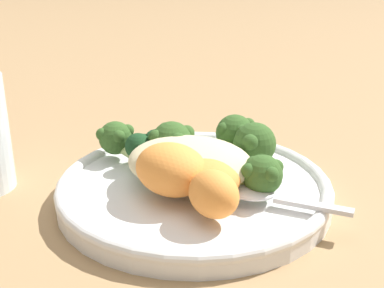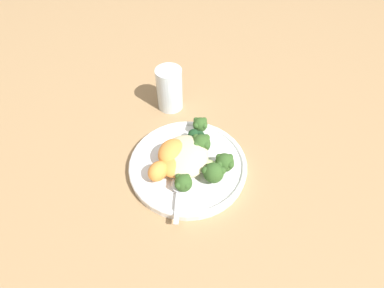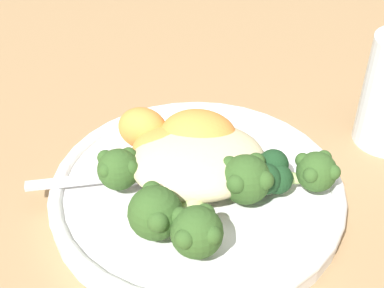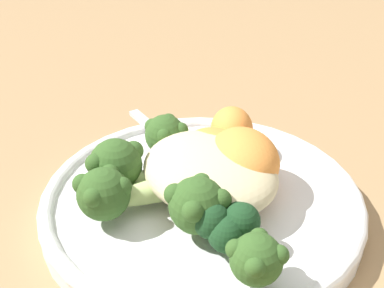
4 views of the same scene
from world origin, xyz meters
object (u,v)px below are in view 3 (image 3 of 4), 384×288
(sweet_potato_chunk_0, at_px, (198,136))
(sweet_potato_chunk_1, at_px, (143,128))
(broccoli_stalk_1, at_px, (167,201))
(broccoli_stalk_3, at_px, (237,176))
(broccoli_stalk_4, at_px, (296,171))
(sweet_potato_chunk_2, at_px, (174,150))
(quinoa_mound, at_px, (198,160))
(kale_tuft, at_px, (265,173))
(broccoli_stalk_2, at_px, (197,216))
(spoon, at_px, (118,174))
(broccoli_stalk_0, at_px, (143,168))
(plate, at_px, (197,191))

(sweet_potato_chunk_0, bearing_deg, sweet_potato_chunk_1, -27.89)
(broccoli_stalk_1, height_order, broccoli_stalk_3, same)
(broccoli_stalk_4, xyz_separation_m, sweet_potato_chunk_2, (0.09, -0.04, 0.00))
(quinoa_mound, bearing_deg, kale_tuft, 155.78)
(broccoli_stalk_2, bearing_deg, broccoli_stalk_1, -120.58)
(broccoli_stalk_1, height_order, sweet_potato_chunk_2, broccoli_stalk_1)
(broccoli_stalk_1, xyz_separation_m, broccoli_stalk_4, (-0.11, -0.02, -0.00))
(broccoli_stalk_1, distance_m, broccoli_stalk_2, 0.03)
(sweet_potato_chunk_0, bearing_deg, broccoli_stalk_1, 61.20)
(broccoli_stalk_2, height_order, broccoli_stalk_4, broccoli_stalk_2)
(sweet_potato_chunk_2, distance_m, spoon, 0.05)
(broccoli_stalk_2, distance_m, sweet_potato_chunk_0, 0.09)
(broccoli_stalk_0, relative_size, sweet_potato_chunk_1, 2.52)
(spoon, bearing_deg, broccoli_stalk_2, 128.24)
(spoon, bearing_deg, broccoli_stalk_0, 159.35)
(sweet_potato_chunk_0, relative_size, kale_tuft, 1.49)
(quinoa_mound, xyz_separation_m, sweet_potato_chunk_0, (-0.01, -0.03, 0.00))
(broccoli_stalk_2, height_order, sweet_potato_chunk_0, sweet_potato_chunk_0)
(sweet_potato_chunk_0, bearing_deg, broccoli_stalk_2, 78.31)
(broccoli_stalk_0, distance_m, broccoli_stalk_3, 0.08)
(sweet_potato_chunk_2, xyz_separation_m, kale_tuft, (-0.07, 0.04, -0.00))
(broccoli_stalk_3, relative_size, kale_tuft, 1.75)
(broccoli_stalk_1, xyz_separation_m, kale_tuft, (-0.08, -0.02, -0.00))
(quinoa_mound, bearing_deg, broccoli_stalk_3, 134.98)
(kale_tuft, bearing_deg, sweet_potato_chunk_1, -39.36)
(broccoli_stalk_1, height_order, broccoli_stalk_2, broccoli_stalk_1)
(quinoa_mound, height_order, kale_tuft, quinoa_mound)
(broccoli_stalk_1, xyz_separation_m, broccoli_stalk_2, (-0.02, 0.02, -0.00))
(plate, relative_size, kale_tuft, 5.50)
(broccoli_stalk_1, bearing_deg, plate, 175.54)
(kale_tuft, distance_m, spoon, 0.12)
(sweet_potato_chunk_1, distance_m, sweet_potato_chunk_2, 0.04)
(broccoli_stalk_3, height_order, spoon, broccoli_stalk_3)
(broccoli_stalk_3, distance_m, sweet_potato_chunk_0, 0.06)
(sweet_potato_chunk_2, xyz_separation_m, spoon, (0.05, 0.01, -0.01))
(plate, bearing_deg, broccoli_stalk_1, 49.03)
(broccoli_stalk_1, distance_m, kale_tuft, 0.09)
(broccoli_stalk_3, bearing_deg, plate, -163.91)
(quinoa_mound, bearing_deg, broccoli_stalk_2, 78.31)
(broccoli_stalk_2, height_order, sweet_potato_chunk_1, same)
(broccoli_stalk_2, height_order, spoon, broccoli_stalk_2)
(broccoli_stalk_4, xyz_separation_m, sweet_potato_chunk_0, (0.07, -0.05, 0.01))
(sweet_potato_chunk_1, bearing_deg, plate, 123.20)
(plate, relative_size, broccoli_stalk_4, 2.09)
(broccoli_stalk_2, distance_m, sweet_potato_chunk_1, 0.12)
(broccoli_stalk_4, height_order, kale_tuft, broccoli_stalk_4)
(broccoli_stalk_4, distance_m, sweet_potato_chunk_2, 0.10)
(quinoa_mound, bearing_deg, broccoli_stalk_1, 52.32)
(broccoli_stalk_2, bearing_deg, kale_tuft, 133.36)
(sweet_potato_chunk_2, relative_size, kale_tuft, 1.58)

